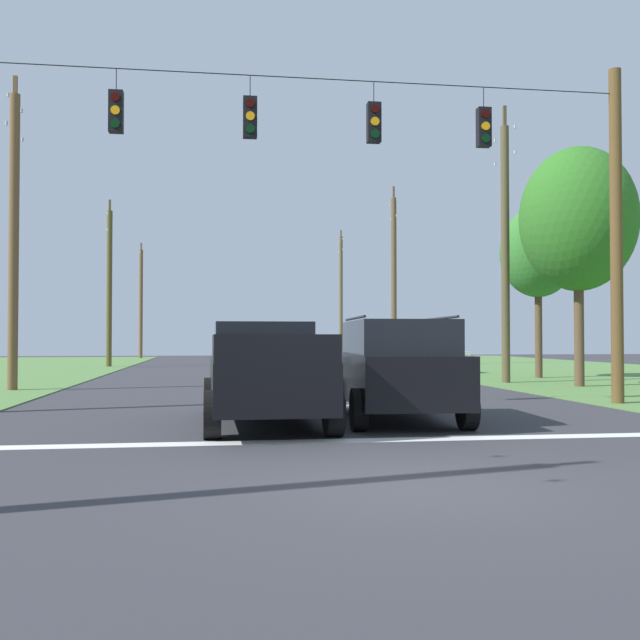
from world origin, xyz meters
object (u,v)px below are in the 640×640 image
(tree_roadside_far_right, at_px, (578,220))
(distant_car_crossing_white, at_px, (418,356))
(overhead_signal_span, at_px, (307,210))
(utility_pole_far_left, at_px, (14,234))
(suv_black, at_px, (396,367))
(utility_pole_far_right, at_px, (394,278))
(utility_pole_mid_right, at_px, (505,246))
(tree_roadside_right, at_px, (538,253))
(utility_pole_near_left, at_px, (341,293))
(utility_pole_distant_left, at_px, (141,302))
(utility_pole_distant_right, at_px, (109,284))
(pickup_truck, at_px, (264,373))

(tree_roadside_far_right, bearing_deg, distant_car_crossing_white, 106.20)
(overhead_signal_span, distance_m, utility_pole_far_left, 10.82)
(suv_black, height_order, utility_pole_far_right, utility_pole_far_right)
(distant_car_crossing_white, relative_size, utility_pole_mid_right, 0.43)
(distant_car_crossing_white, xyz_separation_m, utility_pole_far_left, (-15.41, -8.68, 4.09))
(utility_pole_mid_right, relative_size, tree_roadside_right, 1.45)
(utility_pole_near_left, xyz_separation_m, tree_roadside_right, (2.52, -32.17, -0.25))
(utility_pole_distant_left, relative_size, tree_roadside_right, 1.32)
(utility_pole_far_right, relative_size, utility_pole_near_left, 1.01)
(suv_black, distance_m, utility_pole_distant_right, 29.90)
(pickup_truck, bearing_deg, utility_pole_far_right, 71.36)
(utility_pole_distant_left, bearing_deg, utility_pole_near_left, 2.31)
(utility_pole_far_left, distance_m, tree_roadside_right, 19.60)
(distant_car_crossing_white, xyz_separation_m, utility_pole_distant_right, (-15.09, 9.88, 3.86))
(utility_pole_mid_right, bearing_deg, utility_pole_far_left, -175.34)
(overhead_signal_span, bearing_deg, tree_roadside_right, 45.75)
(distant_car_crossing_white, height_order, utility_pole_near_left, utility_pole_near_left)
(suv_black, xyz_separation_m, utility_pole_distant_left, (-9.40, 45.28, 3.40))
(tree_roadside_right, bearing_deg, overhead_signal_span, -134.25)
(pickup_truck, relative_size, tree_roadside_right, 0.78)
(utility_pole_mid_right, bearing_deg, distant_car_crossing_white, 99.10)
(utility_pole_mid_right, relative_size, utility_pole_distant_left, 1.10)
(pickup_truck, height_order, tree_roadside_far_right, tree_roadside_far_right)
(overhead_signal_span, height_order, tree_roadside_right, overhead_signal_span)
(pickup_truck, distance_m, utility_pole_distant_left, 46.16)
(overhead_signal_span, distance_m, tree_roadside_right, 15.51)
(overhead_signal_span, relative_size, utility_pole_mid_right, 1.57)
(tree_roadside_right, bearing_deg, utility_pole_mid_right, -132.04)
(tree_roadside_far_right, bearing_deg, utility_pole_distant_right, 132.55)
(utility_pole_distant_right, bearing_deg, distant_car_crossing_white, -33.21)
(utility_pole_mid_right, relative_size, utility_pole_near_left, 0.94)
(utility_pole_mid_right, relative_size, utility_pole_far_right, 0.94)
(suv_black, height_order, tree_roadside_far_right, tree_roadside_far_right)
(distant_car_crossing_white, xyz_separation_m, utility_pole_distant_left, (-15.03, 27.02, 3.67))
(pickup_truck, xyz_separation_m, distant_car_crossing_white, (8.27, 18.51, -0.18))
(utility_pole_far_right, height_order, utility_pole_distant_left, utility_pole_far_right)
(overhead_signal_span, bearing_deg, utility_pole_near_left, 79.14)
(distant_car_crossing_white, xyz_separation_m, utility_pole_mid_right, (1.17, -7.33, 4.16))
(utility_pole_near_left, distance_m, tree_roadside_right, 32.26)
(utility_pole_distant_right, bearing_deg, suv_black, -71.41)
(utility_pole_mid_right, height_order, utility_pole_distant_left, utility_pole_mid_right)
(utility_pole_far_left, bearing_deg, utility_pole_distant_right, 89.03)
(utility_pole_far_right, distance_m, utility_pole_distant_left, 23.55)
(utility_pole_near_left, relative_size, tree_roadside_far_right, 1.33)
(utility_pole_distant_left, bearing_deg, utility_pole_distant_right, -90.21)
(pickup_truck, distance_m, suv_black, 2.66)
(overhead_signal_span, height_order, utility_pole_mid_right, utility_pole_mid_right)
(utility_pole_far_right, distance_m, tree_roadside_right, 14.83)
(distant_car_crossing_white, relative_size, tree_roadside_far_right, 0.54)
(overhead_signal_span, height_order, utility_pole_far_right, utility_pole_far_right)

